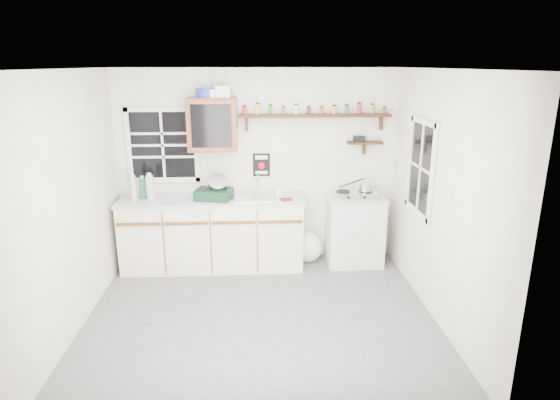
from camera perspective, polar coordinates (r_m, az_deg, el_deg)
The scene contains 18 objects.
room at distance 4.56m, azimuth -2.60°, elevation -0.23°, with size 3.64×3.24×2.54m.
main_cabinet at distance 6.07m, azimuth -8.17°, elevation -3.96°, with size 2.31×0.63×0.92m.
right_cabinet at distance 6.20m, azimuth 9.03°, elevation -3.60°, with size 0.73×0.57×0.91m.
sink at distance 5.90m, azimuth -3.15°, elevation 0.40°, with size 0.52×0.44×0.29m.
upper_cabinet at distance 5.88m, azimuth -8.24°, elevation 9.10°, with size 0.60×0.32×0.65m.
upper_cabinet_clutter at distance 5.85m, azimuth -8.28°, elevation 12.84°, with size 0.42×0.24×0.14m.
spice_shelf at distance 5.96m, azimuth 4.24°, elevation 10.32°, with size 1.91×0.18×0.35m.
secondary_shelf at distance 6.13m, azimuth 10.09°, elevation 6.96°, with size 0.45×0.16×0.24m.
warning_sign at distance 6.09m, azimuth -2.28°, elevation 4.30°, with size 0.22×0.02×0.30m.
window_back at distance 6.15m, azimuth -14.10°, elevation 6.50°, with size 0.93×0.03×0.98m.
window_right at distance 5.36m, azimuth 16.82°, elevation 3.80°, with size 0.03×0.78×1.08m.
water_bottles at distance 6.01m, azimuth -16.34°, elevation 1.47°, with size 0.28×0.16×0.35m.
dish_rack at distance 5.86m, azimuth -7.92°, elevation 1.08°, with size 0.49×0.41×0.32m.
soap_bottle at distance 5.99m, azimuth -0.29°, elevation 1.44°, with size 0.08×0.08×0.18m, color silver.
rag at distance 5.79m, azimuth 0.78°, elevation 0.08°, with size 0.13×0.11×0.02m, color maroon.
hotplate at distance 6.03m, azimuth 9.01°, elevation 0.72°, with size 0.58×0.32×0.08m.
saucepan at distance 6.04m, azimuth 10.30°, elevation 1.54°, with size 0.40×0.25×0.17m.
trash_bag at distance 6.27m, azimuth 3.39°, elevation -5.72°, with size 0.41×0.37×0.47m.
Camera 1 is at (-0.03, -4.37, 2.55)m, focal length 30.00 mm.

